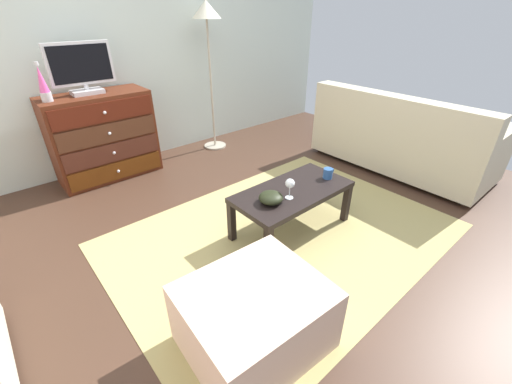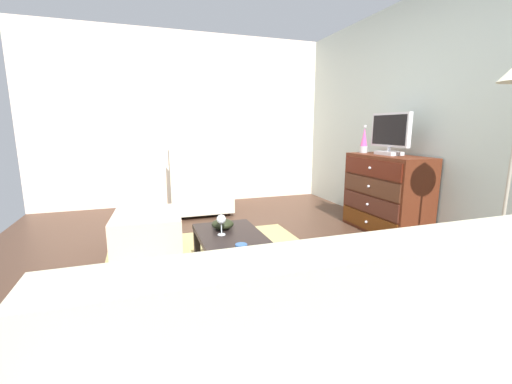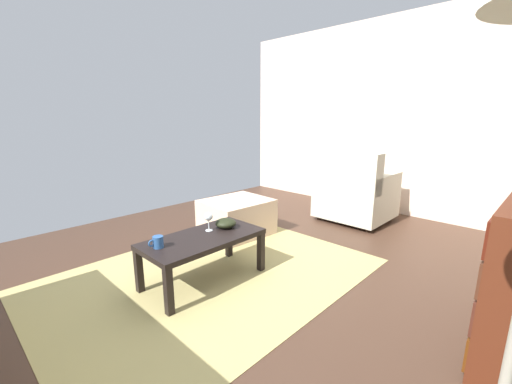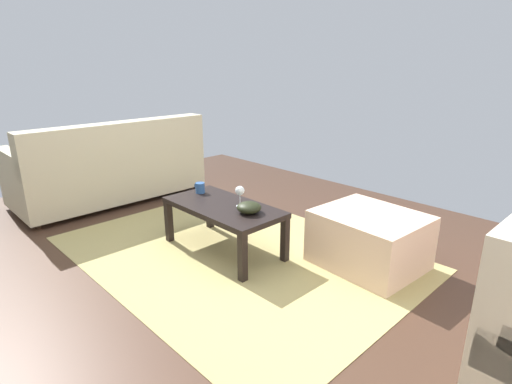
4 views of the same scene
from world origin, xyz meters
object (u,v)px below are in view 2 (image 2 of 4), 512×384
dresser (386,194)px  mug (241,251)px  ottoman (148,234)px  bowl_decorative (223,224)px  armchair (199,187)px  lava_lamp (364,141)px  coffee_table (234,245)px  tv (390,133)px  wine_glass (221,220)px

dresser → mug: bearing=-61.2°
mug → ottoman: mug is taller
bowl_decorative → ottoman: bearing=-138.5°
armchair → dresser: bearing=51.1°
lava_lamp → coffee_table: bearing=-59.3°
tv → mug: 2.45m
wine_glass → armchair: (-2.14, 0.18, -0.13)m
lava_lamp → wine_glass: lava_lamp is taller
mug → bowl_decorative: mug is taller
wine_glass → mug: bearing=2.2°
tv → coffee_table: 2.29m
tv → mug: tv is taller
ottoman → mug: bearing=23.4°
lava_lamp → bowl_decorative: lava_lamp is taller
bowl_decorative → armchair: bearing=176.0°
lava_lamp → dresser: bearing=6.3°
lava_lamp → bowl_decorative: size_ratio=1.87×
lava_lamp → armchair: bearing=-121.4°
dresser → ottoman: dresser is taller
bowl_decorative → ottoman: bowl_decorative is taller
ottoman → lava_lamp: bearing=95.6°
dresser → tv: tv is taller
wine_glass → armchair: bearing=175.1°
dresser → lava_lamp: lava_lamp is taller
lava_lamp → mug: bearing=-52.8°
mug → armchair: 2.62m
dresser → bowl_decorative: (0.50, -2.00, -0.02)m
dresser → coffee_table: (0.75, -1.97, -0.11)m
lava_lamp → wine_glass: 2.31m
ottoman → tv: bearing=87.5°
dresser → armchair: bearing=-128.9°
coffee_table → tv: bearing=111.6°
mug → coffee_table: bearing=171.9°
tv → bowl_decorative: bearing=-75.3°
bowl_decorative → coffee_table: bearing=5.7°
dresser → wine_glass: size_ratio=6.29×
mug → armchair: armchair is taller
bowl_decorative → lava_lamp: bearing=114.4°
wine_glass → mug: 0.48m
lava_lamp → mug: lava_lamp is taller
ottoman → coffee_table: bearing=33.5°
dresser → coffee_table: 2.12m
tv → bowl_decorative: 2.20m
armchair → ottoman: armchair is taller
dresser → lava_lamp: size_ratio=2.99×
lava_lamp → coffee_table: size_ratio=0.35×
lava_lamp → mug: (1.51, -1.98, -0.60)m
dresser → tv: size_ratio=1.74×
armchair → coffee_table: bearing=-2.9°
mug → ottoman: bearing=-156.6°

